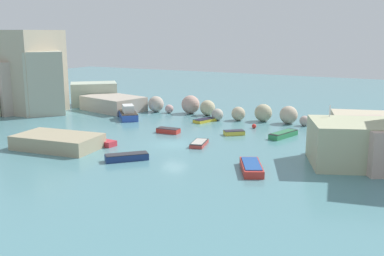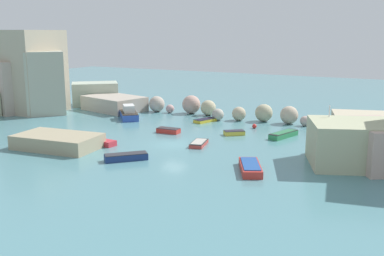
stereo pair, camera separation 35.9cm
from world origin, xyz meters
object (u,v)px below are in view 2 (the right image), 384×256
at_px(moored_boat_1, 126,157).
at_px(moored_boat_10, 205,120).
at_px(stone_dock, 58,141).
at_px(moored_boat_9, 250,167).
at_px(moored_boat_4, 168,130).
at_px(moored_boat_8, 284,134).
at_px(moored_boat_5, 199,143).
at_px(moored_boat_11, 40,135).
at_px(moored_boat_2, 343,138).
at_px(moored_boat_0, 327,153).
at_px(moored_boat_7, 234,133).
at_px(moored_boat_3, 128,113).
at_px(channel_buoy, 254,126).
at_px(moored_boat_6, 98,142).

relative_size(moored_boat_1, moored_boat_10, 1.06).
height_order(stone_dock, moored_boat_9, stone_dock).
bearing_deg(moored_boat_4, moored_boat_8, -165.33).
xyz_separation_m(moored_boat_5, moored_boat_11, (-17.12, -5.19, 0.08)).
xyz_separation_m(moored_boat_2, moored_boat_11, (-29.61, -14.86, 0.10)).
bearing_deg(moored_boat_9, stone_dock, -111.32).
bearing_deg(moored_boat_1, moored_boat_2, 1.85).
xyz_separation_m(moored_boat_4, moored_boat_11, (-11.26, -8.76, 0.03)).
bearing_deg(stone_dock, moored_boat_0, 21.24).
distance_m(moored_boat_0, moored_boat_7, 12.10).
bearing_deg(moored_boat_8, moored_boat_4, -55.88).
relative_size(moored_boat_1, moored_boat_3, 0.59).
height_order(moored_boat_4, moored_boat_7, moored_boat_4).
relative_size(moored_boat_2, moored_boat_9, 0.58).
distance_m(moored_boat_2, moored_boat_7, 11.76).
bearing_deg(moored_boat_7, moored_boat_1, 32.22).
bearing_deg(moored_boat_10, moored_boat_0, 78.85).
height_order(channel_buoy, moored_boat_4, moored_boat_4).
xyz_separation_m(moored_boat_4, moored_boat_7, (7.12, 2.62, -0.02)).
bearing_deg(moored_boat_0, moored_boat_1, -115.07).
bearing_deg(moored_boat_4, stone_dock, 57.90).
height_order(stone_dock, moored_boat_6, stone_dock).
distance_m(stone_dock, moored_boat_5, 14.21).
bearing_deg(moored_boat_8, moored_boat_2, 123.32).
bearing_deg(moored_boat_0, stone_dock, -125.65).
bearing_deg(moored_boat_3, moored_boat_4, 18.76).
bearing_deg(moored_boat_2, stone_dock, 28.04).
distance_m(stone_dock, moored_boat_4, 12.83).
bearing_deg(channel_buoy, stone_dock, -127.10).
bearing_deg(moored_boat_0, moored_boat_7, -168.42).
xyz_separation_m(moored_boat_2, moored_boat_5, (-12.50, -9.67, 0.02)).
height_order(moored_boat_0, moored_boat_6, moored_boat_0).
relative_size(moored_boat_5, moored_boat_9, 0.69).
bearing_deg(moored_boat_9, channel_buoy, 172.56).
distance_m(channel_buoy, moored_boat_6, 19.04).
xyz_separation_m(moored_boat_2, moored_boat_3, (-27.94, -0.82, 0.45)).
xyz_separation_m(moored_boat_6, moored_boat_10, (4.44, 15.97, -0.06)).
bearing_deg(moored_boat_9, moored_boat_7, -178.19).
bearing_deg(channel_buoy, moored_boat_5, -100.62).
height_order(stone_dock, moored_boat_2, stone_dock).
bearing_deg(moored_boat_3, stone_dock, -30.33).
distance_m(moored_boat_1, moored_boat_6, 7.15).
xyz_separation_m(moored_boat_4, moored_boat_10, (0.81, 7.84, -0.07)).
bearing_deg(moored_boat_7, moored_boat_9, 78.84).
height_order(moored_boat_5, moored_boat_7, moored_boat_7).
bearing_deg(stone_dock, moored_boat_2, 35.52).
bearing_deg(moored_boat_5, moored_boat_3, 46.76).
relative_size(moored_boat_5, moored_boat_7, 1.34).
distance_m(moored_boat_5, moored_boat_10, 12.47).
bearing_deg(moored_boat_8, moored_boat_6, -36.96).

